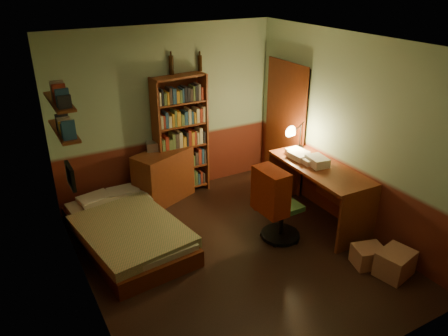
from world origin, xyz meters
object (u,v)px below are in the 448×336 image
bed (126,223)px  office_chair (282,207)px  bookshelf (181,137)px  cardboard_box_b (368,256)px  desk (318,194)px  desk_lamp (301,127)px  cardboard_box_a (395,263)px  dresser (164,176)px  mini_stereo (154,146)px

bed → office_chair: office_chair is taller
bookshelf → cardboard_box_b: size_ratio=5.37×
bed → desk: (2.53, -0.78, 0.13)m
desk → desk_lamp: desk_lamp is taller
desk_lamp → office_chair: (-0.88, -0.80, -0.71)m
cardboard_box_a → dresser: bearing=118.6°
dresser → mini_stereo: bearing=95.3°
dresser → cardboard_box_b: dresser is taller
dresser → cardboard_box_b: (1.53, -2.76, -0.28)m
dresser → bookshelf: (0.35, 0.09, 0.54)m
bed → office_chair: bearing=-31.7°
bookshelf → desk_lamp: 1.82m
dresser → bookshelf: bookshelf is taller
mini_stereo → cardboard_box_b: bearing=-46.6°
mini_stereo → bookshelf: bookshelf is taller
desk_lamp → cardboard_box_b: (-0.30, -1.81, -1.04)m
bookshelf → desk_lamp: bookshelf is taller
bookshelf → desk_lamp: bearing=-41.2°
bed → cardboard_box_b: size_ratio=5.69×
desk → cardboard_box_a: bearing=-87.9°
desk → office_chair: (-0.70, -0.11, 0.03)m
bed → desk: bearing=-23.0°
office_chair → desk: bearing=6.7°
desk → desk_lamp: (0.18, 0.69, 0.74)m
office_chair → dresser: bearing=116.8°
desk → office_chair: 0.71m
dresser → desk: (1.65, -1.64, 0.02)m
dresser → cardboard_box_a: size_ratio=2.18×
cardboard_box_a → desk_lamp: bearing=85.3°
bed → dresser: bearing=38.5°
cardboard_box_a → desk: bearing=90.2°
dresser → office_chair: 1.99m
bookshelf → cardboard_box_a: bearing=-73.6°
bed → office_chair: size_ratio=2.18×
bed → cardboard_box_b: 3.07m
desk_lamp → bed: bearing=-174.6°
dresser → mini_stereo: (-0.07, 0.13, 0.47)m
bed → cardboard_box_b: bearing=-44.1°
dresser → bookshelf: bearing=-9.1°
mini_stereo → office_chair: mini_stereo is taller
desk → office_chair: size_ratio=1.73×
mini_stereo → cardboard_box_a: mini_stereo is taller
bookshelf → office_chair: bookshelf is taller
office_chair → cardboard_box_b: (0.57, -1.01, -0.33)m
office_chair → desk_lamp: bearing=40.2°
bed → mini_stereo: size_ratio=8.38×
cardboard_box_b → mini_stereo: bearing=119.0°
dresser → mini_stereo: 0.49m
desk → desk_lamp: 1.03m
dresser → mini_stereo: size_ratio=3.78×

